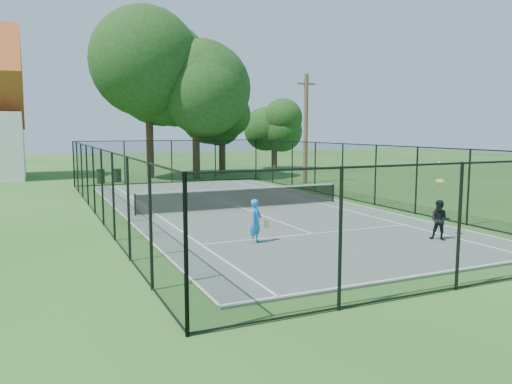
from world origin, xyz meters
name	(u,v)px	position (x,y,z in m)	size (l,w,h in m)	color
ground	(243,209)	(0.00, 0.00, 0.00)	(120.00, 120.00, 0.00)	#274C1A
tennis_court	(243,209)	(0.00, 0.00, 0.03)	(11.00, 24.00, 0.06)	#55645C
tennis_net	(243,197)	(0.00, 0.00, 0.58)	(10.08, 0.08, 0.95)	black
fence	(243,178)	(0.00, 0.00, 1.50)	(13.10, 26.10, 3.00)	black
tree_near_left	(149,92)	(-0.59, 17.21, 6.54)	(8.15, 8.15, 10.63)	#332114
tree_near_mid	(195,101)	(2.47, 15.13, 5.85)	(7.26, 7.26, 9.49)	#332114
tree_near_right	(222,117)	(5.76, 18.36, 4.82)	(5.50, 5.50, 7.59)	#332114
tree_far_right	(274,128)	(11.85, 20.72, 3.85)	(4.71, 4.71, 6.23)	#332114
trash_bin_left	(101,176)	(-4.66, 14.54, 0.51)	(0.58, 0.58, 1.00)	black
trash_bin_right	(117,175)	(-3.45, 15.02, 0.48)	(0.58, 0.58, 0.96)	black
utility_pole	(306,128)	(8.50, 9.00, 3.82)	(1.40, 0.30, 7.52)	#4C3823
player_blue	(256,221)	(-2.38, -6.83, 0.77)	(0.89, 0.59, 1.43)	#1B87ED
player_black	(440,220)	(3.36, -9.00, 0.74)	(0.94, 1.12, 2.57)	black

